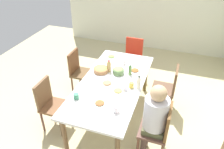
{
  "coord_description": "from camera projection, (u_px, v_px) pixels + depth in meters",
  "views": [
    {
      "loc": [
        2.77,
        0.94,
        2.83
      ],
      "look_at": [
        0.0,
        0.0,
        0.91
      ],
      "focal_mm": 35.15,
      "sensor_mm": 36.0,
      "label": 1
    }
  ],
  "objects": [
    {
      "name": "wall_left",
      "position": [
        150.0,
        1.0,
        5.72
      ],
      "size": [
        0.12,
        4.66,
        2.6
      ],
      "primitive_type": "cube",
      "color": "silver",
      "rests_on": "ground_plane"
    },
    {
      "name": "cup_2",
      "position": [
        125.0,
        87.0,
        3.39
      ],
      "size": [
        0.12,
        0.08,
        0.09
      ],
      "color": "white",
      "rests_on": "dining_table"
    },
    {
      "name": "plate_0",
      "position": [
        100.0,
        104.0,
        3.12
      ],
      "size": [
        0.24,
        0.24,
        0.04
      ],
      "color": "silver",
      "rests_on": "dining_table"
    },
    {
      "name": "person_0",
      "position": [
        155.0,
        115.0,
        2.96
      ],
      "size": [
        0.33,
        0.33,
        1.23
      ],
      "color": "brown",
      "rests_on": "ground_plane"
    },
    {
      "name": "chair_2",
      "position": [
        50.0,
        102.0,
        3.54
      ],
      "size": [
        0.4,
        0.4,
        0.9
      ],
      "color": "brown",
      "rests_on": "ground_plane"
    },
    {
      "name": "cup_4",
      "position": [
        124.0,
        62.0,
        4.04
      ],
      "size": [
        0.11,
        0.07,
        0.09
      ],
      "color": "white",
      "rests_on": "dining_table"
    },
    {
      "name": "chair_4",
      "position": [
        168.0,
        87.0,
        3.9
      ],
      "size": [
        0.4,
        0.4,
        0.9
      ],
      "color": "brown",
      "rests_on": "ground_plane"
    },
    {
      "name": "bottle_2",
      "position": [
        130.0,
        70.0,
        3.72
      ],
      "size": [
        0.05,
        0.05,
        0.2
      ],
      "color": "#507738",
      "rests_on": "dining_table"
    },
    {
      "name": "bowl_0",
      "position": [
        118.0,
        71.0,
        3.77
      ],
      "size": [
        0.19,
        0.19,
        0.11
      ],
      "color": "#567644",
      "rests_on": "dining_table"
    },
    {
      "name": "bottle_0",
      "position": [
        109.0,
        66.0,
        3.8
      ],
      "size": [
        0.07,
        0.07,
        0.22
      ],
      "color": "tan",
      "rests_on": "dining_table"
    },
    {
      "name": "cup_1",
      "position": [
        76.0,
        96.0,
        3.21
      ],
      "size": [
        0.11,
        0.08,
        0.08
      ],
      "color": "#43916A",
      "rests_on": "dining_table"
    },
    {
      "name": "dining_table",
      "position": [
        112.0,
        86.0,
        3.63
      ],
      "size": [
        2.1,
        1.0,
        0.76
      ],
      "color": "white",
      "rests_on": "ground_plane"
    },
    {
      "name": "chair_3",
      "position": [
        79.0,
        70.0,
        4.37
      ],
      "size": [
        0.4,
        0.4,
        0.9
      ],
      "color": "brown",
      "rests_on": "ground_plane"
    },
    {
      "name": "chair_0",
      "position": [
        159.0,
        129.0,
        3.07
      ],
      "size": [
        0.4,
        0.4,
        0.9
      ],
      "color": "brown",
      "rests_on": "ground_plane"
    },
    {
      "name": "plate_3",
      "position": [
        135.0,
        71.0,
        3.85
      ],
      "size": [
        0.24,
        0.24,
        0.04
      ],
      "color": "silver",
      "rests_on": "dining_table"
    },
    {
      "name": "cup_3",
      "position": [
        131.0,
        85.0,
        3.44
      ],
      "size": [
        0.11,
        0.07,
        0.09
      ],
      "color": "#DBC34C",
      "rests_on": "dining_table"
    },
    {
      "name": "ground_plane",
      "position": [
        112.0,
        116.0,
        4.0
      ],
      "size": [
        7.24,
        7.24,
        0.0
      ],
      "primitive_type": "plane",
      "color": "#C2B78A"
    },
    {
      "name": "chair_1",
      "position": [
        133.0,
        56.0,
        4.85
      ],
      "size": [
        0.4,
        0.4,
        0.9
      ],
      "color": "#B92E29",
      "rests_on": "ground_plane"
    },
    {
      "name": "cup_0",
      "position": [
        116.0,
        109.0,
        2.98
      ],
      "size": [
        0.12,
        0.09,
        0.1
      ],
      "color": "white",
      "rests_on": "dining_table"
    },
    {
      "name": "plate_1",
      "position": [
        111.0,
        57.0,
        4.27
      ],
      "size": [
        0.24,
        0.24,
        0.04
      ],
      "color": "silver",
      "rests_on": "dining_table"
    },
    {
      "name": "bottle_1",
      "position": [
        139.0,
        83.0,
        3.39
      ],
      "size": [
        0.06,
        0.06,
        0.23
      ],
      "color": "beige",
      "rests_on": "dining_table"
    },
    {
      "name": "plate_2",
      "position": [
        107.0,
        83.0,
        3.53
      ],
      "size": [
        0.25,
        0.25,
        0.04
      ],
      "color": "#EDE7C5",
      "rests_on": "dining_table"
    },
    {
      "name": "plate_4",
      "position": [
        118.0,
        91.0,
        3.36
      ],
      "size": [
        0.23,
        0.23,
        0.04
      ],
      "color": "silver",
      "rests_on": "dining_table"
    },
    {
      "name": "bowl_1",
      "position": [
        101.0,
        70.0,
        3.83
      ],
      "size": [
        0.26,
        0.26,
        0.09
      ],
      "color": "#9D6B40",
      "rests_on": "dining_table"
    }
  ]
}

